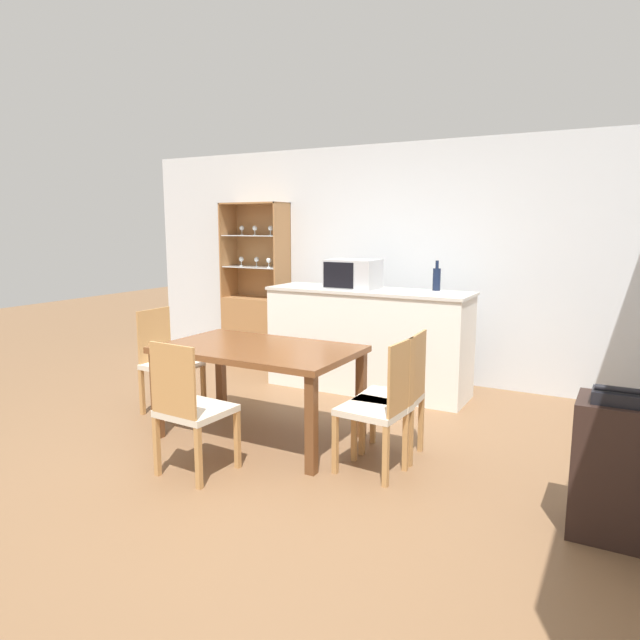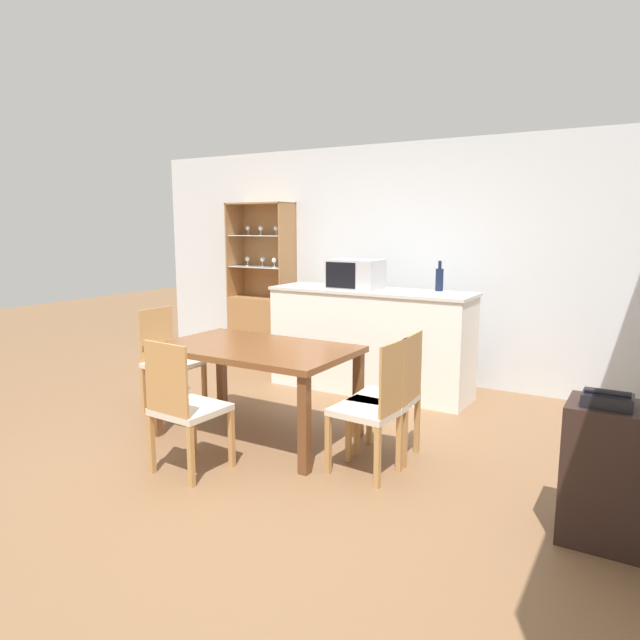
{
  "view_description": "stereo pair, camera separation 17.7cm",
  "coord_description": "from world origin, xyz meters",
  "px_view_note": "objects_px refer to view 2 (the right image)",
  "views": [
    {
      "loc": [
        2.25,
        -3.3,
        1.68
      ],
      "look_at": [
        -0.16,
        1.1,
        0.84
      ],
      "focal_mm": 32.0,
      "sensor_mm": 36.0,
      "label": 1
    },
    {
      "loc": [
        2.41,
        -3.22,
        1.68
      ],
      "look_at": [
        -0.16,
        1.1,
        0.84
      ],
      "focal_mm": 32.0,
      "sensor_mm": 36.0,
      "label": 2
    }
  ],
  "objects_px": {
    "dining_chair_side_right_near": "(374,407)",
    "side_cabinet": "(615,475)",
    "dining_chair_side_right_far": "(391,397)",
    "telephone": "(607,400)",
    "dining_table": "(256,357)",
    "dining_chair_side_left_far": "(169,360)",
    "dining_chair_head_near": "(185,407)",
    "microwave": "(355,274)",
    "display_cabinet": "(262,316)",
    "wine_bottle": "(439,279)"
  },
  "relations": [
    {
      "from": "dining_chair_side_right_near",
      "to": "side_cabinet",
      "type": "bearing_deg",
      "value": -91.58
    },
    {
      "from": "dining_chair_side_right_far",
      "to": "telephone",
      "type": "bearing_deg",
      "value": -111.84
    },
    {
      "from": "dining_table",
      "to": "side_cabinet",
      "type": "xyz_separation_m",
      "value": [
        2.56,
        -0.29,
        -0.27
      ]
    },
    {
      "from": "dining_chair_side_left_far",
      "to": "dining_chair_side_right_near",
      "type": "xyz_separation_m",
      "value": [
        2.19,
        -0.28,
        0.0
      ]
    },
    {
      "from": "dining_chair_head_near",
      "to": "telephone",
      "type": "distance_m",
      "value": 2.57
    },
    {
      "from": "microwave",
      "to": "telephone",
      "type": "distance_m",
      "value": 3.17
    },
    {
      "from": "dining_chair_side_left_far",
      "to": "microwave",
      "type": "xyz_separation_m",
      "value": [
        1.14,
        1.47,
        0.73
      ]
    },
    {
      "from": "dining_chair_head_near",
      "to": "telephone",
      "type": "bearing_deg",
      "value": 13.34
    },
    {
      "from": "dining_chair_head_near",
      "to": "microwave",
      "type": "relative_size",
      "value": 1.81
    },
    {
      "from": "dining_chair_side_left_far",
      "to": "side_cabinet",
      "type": "bearing_deg",
      "value": 84.25
    },
    {
      "from": "display_cabinet",
      "to": "telephone",
      "type": "bearing_deg",
      "value": -31.7
    },
    {
      "from": "dining_chair_side_right_far",
      "to": "dining_chair_head_near",
      "type": "bearing_deg",
      "value": 127.53
    },
    {
      "from": "dining_chair_side_right_near",
      "to": "dining_chair_side_right_far",
      "type": "bearing_deg",
      "value": 4.1
    },
    {
      "from": "dining_chair_side_right_far",
      "to": "microwave",
      "type": "bearing_deg",
      "value": 32.67
    },
    {
      "from": "wine_bottle",
      "to": "dining_chair_side_right_far",
      "type": "bearing_deg",
      "value": -81.64
    },
    {
      "from": "dining_table",
      "to": "dining_chair_side_right_far",
      "type": "height_order",
      "value": "dining_chair_side_right_far"
    },
    {
      "from": "dining_table",
      "to": "dining_chair_side_right_near",
      "type": "relative_size",
      "value": 1.64
    },
    {
      "from": "dining_chair_side_right_near",
      "to": "side_cabinet",
      "type": "distance_m",
      "value": 1.48
    },
    {
      "from": "display_cabinet",
      "to": "microwave",
      "type": "distance_m",
      "value": 1.77
    },
    {
      "from": "microwave",
      "to": "dining_chair_side_right_far",
      "type": "bearing_deg",
      "value": -54.49
    },
    {
      "from": "dining_chair_side_right_near",
      "to": "microwave",
      "type": "bearing_deg",
      "value": 35.02
    },
    {
      "from": "dining_chair_side_right_near",
      "to": "telephone",
      "type": "relative_size",
      "value": 3.9
    },
    {
      "from": "dining_chair_side_left_far",
      "to": "wine_bottle",
      "type": "bearing_deg",
      "value": 132.39
    },
    {
      "from": "dining_chair_side_left_far",
      "to": "microwave",
      "type": "height_order",
      "value": "microwave"
    },
    {
      "from": "dining_chair_side_left_far",
      "to": "dining_chair_side_right_near",
      "type": "relative_size",
      "value": 1.0
    },
    {
      "from": "microwave",
      "to": "side_cabinet",
      "type": "relative_size",
      "value": 0.68
    },
    {
      "from": "dining_chair_side_right_far",
      "to": "microwave",
      "type": "relative_size",
      "value": 1.81
    },
    {
      "from": "dining_table",
      "to": "dining_chair_side_right_near",
      "type": "height_order",
      "value": "dining_chair_side_right_near"
    },
    {
      "from": "dining_chair_side_left_far",
      "to": "side_cabinet",
      "type": "height_order",
      "value": "dining_chair_side_left_far"
    },
    {
      "from": "dining_table",
      "to": "dining_chair_side_right_near",
      "type": "xyz_separation_m",
      "value": [
        1.09,
        -0.14,
        -0.19
      ]
    },
    {
      "from": "dining_chair_side_right_near",
      "to": "wine_bottle",
      "type": "height_order",
      "value": "wine_bottle"
    },
    {
      "from": "dining_chair_side_left_far",
      "to": "dining_table",
      "type": "bearing_deg",
      "value": 83.67
    },
    {
      "from": "dining_chair_head_near",
      "to": "side_cabinet",
      "type": "relative_size",
      "value": 1.23
    },
    {
      "from": "dining_chair_side_right_near",
      "to": "wine_bottle",
      "type": "distance_m",
      "value": 2.13
    },
    {
      "from": "dining_chair_head_near",
      "to": "telephone",
      "type": "height_order",
      "value": "dining_chair_head_near"
    },
    {
      "from": "display_cabinet",
      "to": "dining_chair_side_left_far",
      "type": "distance_m",
      "value": 2.05
    },
    {
      "from": "dining_chair_head_near",
      "to": "side_cabinet",
      "type": "bearing_deg",
      "value": 14.32
    },
    {
      "from": "dining_chair_side_right_near",
      "to": "microwave",
      "type": "height_order",
      "value": "microwave"
    },
    {
      "from": "dining_table",
      "to": "dining_chair_head_near",
      "type": "bearing_deg",
      "value": -90.2
    },
    {
      "from": "dining_chair_side_right_far",
      "to": "side_cabinet",
      "type": "xyz_separation_m",
      "value": [
        1.47,
        -0.43,
        -0.08
      ]
    },
    {
      "from": "dining_chair_side_right_far",
      "to": "dining_chair_side_right_near",
      "type": "relative_size",
      "value": 1.0
    },
    {
      "from": "dining_chair_head_near",
      "to": "dining_chair_side_right_near",
      "type": "height_order",
      "value": "same"
    },
    {
      "from": "display_cabinet",
      "to": "wine_bottle",
      "type": "distance_m",
      "value": 2.46
    },
    {
      "from": "dining_chair_head_near",
      "to": "microwave",
      "type": "xyz_separation_m",
      "value": [
        0.05,
        2.4,
        0.73
      ]
    },
    {
      "from": "side_cabinet",
      "to": "telephone",
      "type": "xyz_separation_m",
      "value": [
        -0.06,
        -0.06,
        0.42
      ]
    },
    {
      "from": "dining_table",
      "to": "wine_bottle",
      "type": "distance_m",
      "value": 2.1
    },
    {
      "from": "display_cabinet",
      "to": "dining_chair_head_near",
      "type": "bearing_deg",
      "value": -62.63
    },
    {
      "from": "side_cabinet",
      "to": "telephone",
      "type": "distance_m",
      "value": 0.42
    },
    {
      "from": "dining_table",
      "to": "side_cabinet",
      "type": "height_order",
      "value": "side_cabinet"
    },
    {
      "from": "dining_table",
      "to": "dining_chair_head_near",
      "type": "distance_m",
      "value": 0.81
    }
  ]
}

